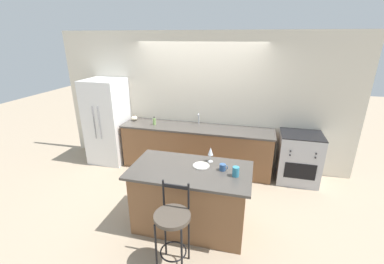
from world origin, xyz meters
name	(u,v)px	position (x,y,z in m)	size (l,w,h in m)	color
ground_plane	(192,176)	(0.00, 0.00, 0.00)	(18.00, 18.00, 0.00)	tan
wall_back	(200,101)	(0.00, 0.70, 1.35)	(6.00, 0.07, 2.70)	beige
back_counter	(196,148)	(0.00, 0.38, 0.45)	(3.02, 0.68, 0.90)	brown
sink_faucet	(199,117)	(0.00, 0.58, 1.04)	(0.02, 0.13, 0.22)	#ADAFB5
kitchen_island	(190,198)	(0.33, -1.35, 0.46)	(1.63, 0.89, 0.92)	brown
refrigerator	(108,121)	(-1.92, 0.30, 0.89)	(0.75, 0.77, 1.78)	white
oven_range	(299,158)	(1.96, 0.36, 0.47)	(0.73, 0.65, 0.94)	#B7B7BC
bar_stool_near	(173,225)	(0.31, -2.09, 0.61)	(0.41, 0.41, 1.07)	black
dinner_plate	(201,166)	(0.45, -1.23, 0.93)	(0.23, 0.23, 0.02)	beige
wine_glass	(211,152)	(0.55, -1.06, 1.07)	(0.08, 0.08, 0.22)	white
coffee_mug	(223,167)	(0.75, -1.27, 0.96)	(0.11, 0.08, 0.09)	#335689
tumbler_cup	(236,172)	(0.93, -1.39, 0.98)	(0.09, 0.09, 0.13)	teal
pumpkin_decoration	(134,118)	(-1.38, 0.46, 0.95)	(0.13, 0.13, 0.12)	beige
soap_bottle	(154,121)	(-0.86, 0.30, 0.97)	(0.06, 0.06, 0.17)	#89B260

